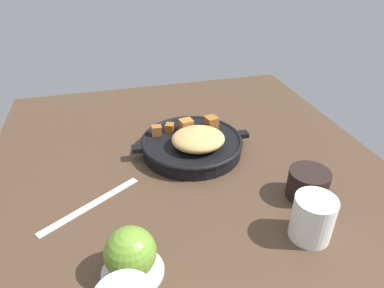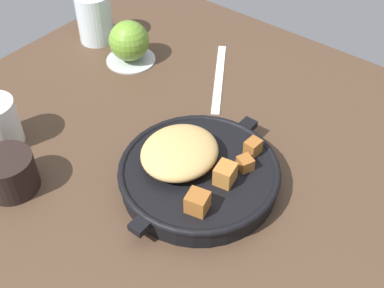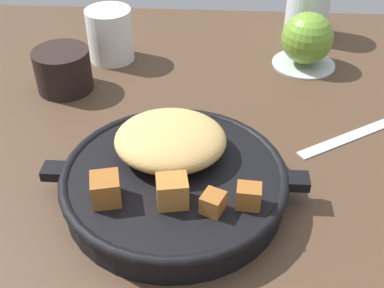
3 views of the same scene
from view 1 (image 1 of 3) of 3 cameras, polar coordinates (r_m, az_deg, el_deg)
ground_plane at (r=82.94cm, az=-0.90°, el=-3.79°), size 93.73×100.44×2.40cm
cast_iron_skillet at (r=84.40cm, az=0.13°, el=0.17°), size 29.85×25.49×7.60cm
saucer_plate at (r=59.90cm, az=-9.92°, el=-20.26°), size 10.32×10.32×0.60cm
red_apple at (r=56.49cm, az=-10.35°, el=-17.48°), size 8.30×8.30×8.30cm
butter_knife at (r=73.07cm, az=-16.60°, el=-9.77°), size 20.24×13.73×0.36cm
white_creamer_pitcher at (r=65.03cm, az=19.60°, el=-11.66°), size 7.42×7.42×8.62cm
coffee_mug_dark at (r=74.39cm, az=18.89°, el=-6.42°), size 8.40×8.40×6.31cm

